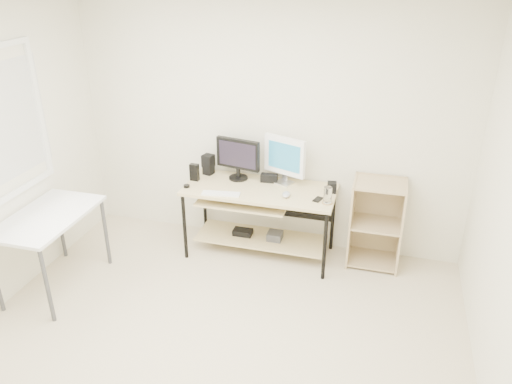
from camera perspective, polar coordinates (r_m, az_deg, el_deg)
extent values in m
cube|color=beige|center=(4.07, -6.01, -19.07)|extent=(4.00, 4.00, 0.01)
cube|color=white|center=(2.92, -8.47, 20.63)|extent=(4.00, 4.00, 0.01)
cube|color=silver|center=(5.05, 1.50, 7.69)|extent=(4.00, 0.01, 2.60)
cube|color=beige|center=(4.95, 0.45, 0.27)|extent=(1.50, 0.65, 0.03)
cube|color=beige|center=(4.99, -1.37, -0.96)|extent=(0.90, 0.49, 0.02)
cube|color=beige|center=(5.26, 0.57, -5.28)|extent=(1.35, 0.46, 0.02)
cube|color=black|center=(5.00, -1.92, -0.73)|extent=(0.33, 0.22, 0.01)
cylinder|color=black|center=(4.89, 0.71, -1.33)|extent=(0.14, 0.01, 0.01)
cube|color=#414144|center=(5.21, 2.17, -5.03)|extent=(0.15, 0.15, 0.08)
cube|color=black|center=(5.29, -1.53, -4.61)|extent=(0.20, 0.12, 0.06)
cylinder|color=black|center=(5.09, -8.16, -3.96)|extent=(0.04, 0.04, 0.72)
cylinder|color=black|center=(5.56, -5.88, -1.20)|extent=(0.04, 0.04, 0.72)
cylinder|color=black|center=(4.76, 7.86, -6.20)|extent=(0.04, 0.04, 0.72)
cylinder|color=black|center=(5.25, 8.76, -3.04)|extent=(0.04, 0.04, 0.72)
cube|color=white|center=(4.81, -22.78, -2.62)|extent=(0.60, 1.00, 0.03)
cylinder|color=#414144|center=(5.45, -21.48, -3.57)|extent=(0.04, 0.04, 0.72)
cylinder|color=#414144|center=(4.55, -22.77, -9.86)|extent=(0.04, 0.04, 0.72)
cylinder|color=#414144|center=(5.17, -16.80, -4.43)|extent=(0.04, 0.04, 0.72)
cube|color=tan|center=(5.06, 10.84, -3.25)|extent=(0.02, 0.40, 0.90)
cube|color=tan|center=(5.06, 16.25, -3.87)|extent=(0.02, 0.40, 0.90)
cube|color=tan|center=(5.22, 13.66, -2.58)|extent=(0.50, 0.02, 0.90)
cube|color=tan|center=(5.26, 13.09, -7.48)|extent=(0.46, 0.38, 0.02)
cube|color=tan|center=(5.05, 13.54, -3.56)|extent=(0.46, 0.38, 0.02)
cube|color=tan|center=(4.86, 14.05, 0.88)|extent=(0.46, 0.38, 0.02)
cylinder|color=black|center=(5.16, -2.03, 1.64)|extent=(0.20, 0.20, 0.02)
cylinder|color=black|center=(5.13, -2.04, 2.24)|extent=(0.04, 0.04, 0.10)
cube|color=black|center=(5.06, -2.07, 4.37)|extent=(0.47, 0.13, 0.31)
cube|color=black|center=(5.03, -2.16, 4.27)|extent=(0.39, 0.08, 0.25)
cube|color=silver|center=(5.06, 3.21, 1.09)|extent=(0.16, 0.15, 0.01)
cylinder|color=silver|center=(5.04, 3.22, 1.63)|extent=(0.04, 0.04, 0.09)
cube|color=white|center=(4.95, 3.29, 4.15)|extent=(0.44, 0.20, 0.38)
cube|color=#206B8C|center=(4.92, 3.23, 4.05)|extent=(0.37, 0.14, 0.31)
cube|color=white|center=(4.82, -4.03, -0.20)|extent=(0.38, 0.15, 0.01)
ellipsoid|color=#BABABF|center=(4.77, 3.47, -0.28)|extent=(0.09, 0.13, 0.04)
cube|color=black|center=(5.07, 1.51, 1.61)|extent=(0.17, 0.08, 0.08)
cube|color=black|center=(5.28, -5.44, 2.50)|extent=(0.12, 0.12, 0.09)
cube|color=black|center=(5.24, -5.49, 3.58)|extent=(0.13, 0.13, 0.13)
cube|color=black|center=(4.90, 8.67, 0.55)|extent=(0.10, 0.10, 0.10)
cube|color=black|center=(5.12, -7.05, 2.26)|extent=(0.09, 0.06, 0.18)
cylinder|color=black|center=(5.01, -7.93, 0.68)|extent=(0.06, 0.06, 0.03)
cube|color=black|center=(4.74, 7.09, -0.84)|extent=(0.10, 0.13, 0.01)
cylinder|color=#9A7645|center=(4.69, 8.14, -1.22)|extent=(0.10, 0.10, 0.01)
cylinder|color=white|center=(4.66, 8.20, -0.32)|extent=(0.08, 0.08, 0.16)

